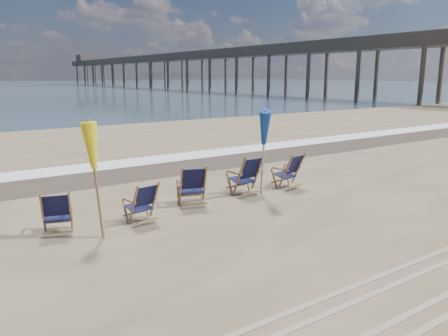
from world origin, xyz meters
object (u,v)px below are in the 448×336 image
at_px(beach_chair_2, 205,185).
at_px(beach_chair_1, 155,201).
at_px(beach_chair_4, 299,169).
at_px(fishing_pier, 180,67).
at_px(umbrella_yellow, 95,152).
at_px(umbrella_blue, 264,129).
at_px(beach_chair_3, 258,174).
at_px(beach_chair_0, 70,212).

bearing_deg(beach_chair_2, beach_chair_1, 31.47).
bearing_deg(beach_chair_4, fishing_pier, -126.49).
distance_m(umbrella_yellow, umbrella_blue, 4.35).
height_order(beach_chair_2, umbrella_yellow, umbrella_yellow).
height_order(beach_chair_2, beach_chair_3, beach_chair_3).
bearing_deg(beach_chair_4, beach_chair_3, -13.47).
distance_m(beach_chair_1, fishing_pier, 82.31).
bearing_deg(umbrella_yellow, beach_chair_4, 6.74).
relative_size(beach_chair_3, umbrella_yellow, 0.49).
bearing_deg(umbrella_yellow, umbrella_blue, 6.15).
bearing_deg(beach_chair_1, beach_chair_0, -15.56).
relative_size(umbrella_yellow, fishing_pier, 0.02).
bearing_deg(beach_chair_1, umbrella_blue, 175.50).
xyz_separation_m(beach_chair_1, umbrella_yellow, (-1.28, -0.28, 1.19)).
xyz_separation_m(beach_chair_0, beach_chair_2, (3.10, 0.12, 0.06)).
bearing_deg(fishing_pier, umbrella_yellow, -119.66).
bearing_deg(beach_chair_1, beach_chair_3, -179.28).
xyz_separation_m(beach_chair_0, umbrella_blue, (4.71, -0.03, 1.28)).
bearing_deg(beach_chair_3, umbrella_yellow, 7.48).
xyz_separation_m(beach_chair_4, umbrella_yellow, (-5.76, -0.68, 1.15)).
distance_m(beach_chair_2, fishing_pier, 81.32).
relative_size(beach_chair_0, beach_chair_4, 0.90).
bearing_deg(fishing_pier, beach_chair_2, -118.21).
bearing_deg(beach_chair_4, umbrella_blue, -1.69).
relative_size(beach_chair_2, fishing_pier, 0.01).
height_order(beach_chair_1, umbrella_yellow, umbrella_yellow).
xyz_separation_m(beach_chair_1, umbrella_blue, (3.04, 0.19, 1.28)).
height_order(beach_chair_0, beach_chair_1, same).
bearing_deg(beach_chair_2, umbrella_blue, -167.35).
bearing_deg(beach_chair_4, beach_chair_1, -5.05).
height_order(beach_chair_1, beach_chair_3, beach_chair_3).
xyz_separation_m(beach_chair_2, beach_chair_4, (3.04, 0.06, -0.01)).
distance_m(umbrella_blue, fishing_pier, 80.66).
relative_size(beach_chair_1, umbrella_blue, 0.39).
xyz_separation_m(umbrella_yellow, fishing_pier, (41.11, 72.19, 3.01)).
relative_size(umbrella_yellow, umbrella_blue, 0.96).
height_order(umbrella_blue, fishing_pier, fishing_pier).
bearing_deg(beach_chair_3, fishing_pier, -119.49).
bearing_deg(beach_chair_4, beach_chair_2, -9.04).
xyz_separation_m(beach_chair_2, umbrella_blue, (1.60, -0.15, 1.22)).
xyz_separation_m(beach_chair_0, beach_chair_1, (1.66, -0.22, -0.00)).
distance_m(beach_chair_0, umbrella_yellow, 1.35).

